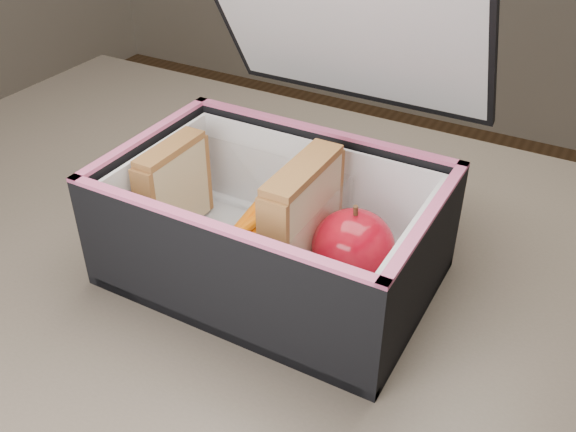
# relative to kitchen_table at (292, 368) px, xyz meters

# --- Properties ---
(kitchen_table) EXTENTS (1.20, 0.80, 0.75)m
(kitchen_table) POSITION_rel_kitchen_table_xyz_m (0.00, 0.00, 0.00)
(kitchen_table) COLOR brown
(kitchen_table) RESTS_ON ground
(lunch_bag) EXTENTS (0.29, 0.29, 0.27)m
(lunch_bag) POSITION_rel_kitchen_table_xyz_m (-0.03, 0.03, 0.15)
(lunch_bag) COLOR black
(lunch_bag) RESTS_ON kitchen_table
(plastic_tub) EXTENTS (0.19, 0.13, 0.08)m
(plastic_tub) POSITION_rel_kitchen_table_xyz_m (-0.08, 0.03, 0.14)
(plastic_tub) COLOR white
(plastic_tub) RESTS_ON lunch_bag
(sandwich_left) EXTENTS (0.02, 0.08, 0.09)m
(sandwich_left) POSITION_rel_kitchen_table_xyz_m (-0.15, 0.03, 0.15)
(sandwich_left) COLOR tan
(sandwich_left) RESTS_ON plastic_tub
(sandwich_right) EXTENTS (0.03, 0.10, 0.11)m
(sandwich_right) POSITION_rel_kitchen_table_xyz_m (-0.00, 0.03, 0.16)
(sandwich_right) COLOR tan
(sandwich_right) RESTS_ON plastic_tub
(carrot_sticks) EXTENTS (0.04, 0.12, 0.03)m
(carrot_sticks) POSITION_rel_kitchen_table_xyz_m (-0.07, 0.03, 0.12)
(carrot_sticks) COLOR #EA5A05
(carrot_sticks) RESTS_ON plastic_tub
(paper_napkin) EXTENTS (0.09, 0.09, 0.01)m
(paper_napkin) POSITION_rel_kitchen_table_xyz_m (0.04, 0.03, 0.11)
(paper_napkin) COLOR white
(paper_napkin) RESTS_ON lunch_bag
(red_apple) EXTENTS (0.08, 0.08, 0.08)m
(red_apple) POSITION_rel_kitchen_table_xyz_m (0.04, 0.03, 0.15)
(red_apple) COLOR #960013
(red_apple) RESTS_ON paper_napkin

